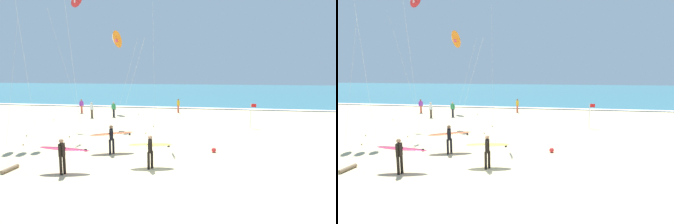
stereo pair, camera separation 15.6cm
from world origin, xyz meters
TOP-DOWN VIEW (x-y plane):
  - ground_plane at (0.00, 0.00)m, footprint 160.00×160.00m
  - ocean_water at (0.00, 52.64)m, footprint 160.00×60.00m
  - shoreline_foam at (0.00, 22.94)m, footprint 160.00×1.06m
  - surfer_lead at (0.50, 0.61)m, footprint 2.25×1.13m
  - surfer_trailing at (-2.28, 2.68)m, footprint 2.56×1.38m
  - surfer_third at (-3.34, -0.80)m, footprint 2.43×1.07m
  - kite_delta_amber_near at (-4.59, 10.84)m, footprint 3.80×3.63m
  - kite_delta_scarlet_distant at (-8.26, 10.92)m, footprint 4.18×1.68m
  - kite_delta_ivory_close at (-7.56, 18.90)m, footprint 3.77×2.65m
  - bystander_yellow_top at (-0.49, 19.18)m, footprint 0.35×0.41m
  - bystander_green_top at (-6.68, 15.00)m, footprint 0.49×0.25m
  - bystander_purple_top at (-11.20, 16.97)m, footprint 0.35×0.40m
  - bystander_white_top at (-8.71, 14.18)m, footprint 0.47×0.29m
  - lifeguard_flag at (6.66, 11.58)m, footprint 0.45×0.05m
  - beach_ball at (3.61, 3.80)m, footprint 0.28×0.28m
  - driftwood_log at (-6.09, -0.96)m, footprint 0.26×1.05m

SIDE VIEW (x-z plane):
  - ground_plane at x=0.00m, z-range 0.00..0.00m
  - ocean_water at x=0.00m, z-range 0.00..0.08m
  - shoreline_foam at x=0.00m, z-range 0.08..0.09m
  - driftwood_log at x=-6.09m, z-range 0.00..0.19m
  - beach_ball at x=3.61m, z-range 0.00..0.28m
  - bystander_yellow_top at x=-0.49m, z-range 0.02..1.61m
  - bystander_green_top at x=-6.68m, z-range 0.02..1.61m
  - bystander_purple_top at x=-11.20m, z-range 0.02..1.61m
  - bystander_white_top at x=-8.71m, z-range 0.02..1.61m
  - surfer_third at x=-3.34m, z-range 0.19..1.90m
  - surfer_lead at x=0.50m, z-range 0.20..1.90m
  - surfer_trailing at x=-2.28m, z-range 0.20..1.91m
  - lifeguard_flag at x=6.66m, z-range 0.22..2.32m
  - kite_delta_amber_near at x=-4.59m, z-range 3.32..11.46m
  - kite_delta_ivory_close at x=-7.56m, z-range 3.81..12.88m
  - kite_delta_scarlet_distant at x=-8.26m, z-range 5.00..16.34m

